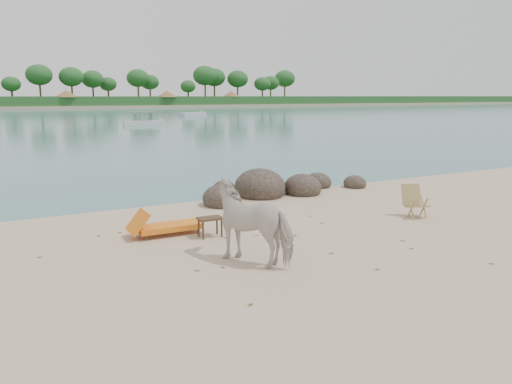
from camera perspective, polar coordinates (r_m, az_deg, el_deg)
water at (r=98.24m, az=-26.16°, el=7.95°), size 400.00×400.00×0.00m
boulders at (r=16.31m, az=1.78°, el=0.35°), size 6.34×2.91×1.21m
cow at (r=9.75m, az=-0.10°, el=-3.55°), size 1.68×2.02×1.56m
side_table at (r=11.52m, az=-5.26°, el=-4.17°), size 0.57×0.38×0.45m
lounge_chair at (r=11.82m, az=-9.89°, el=-3.65°), size 1.85×0.68×0.55m
deck_chair at (r=13.92m, az=18.02°, el=-1.17°), size 0.73×0.76×0.86m
boat_mid at (r=58.85m, az=-12.81°, el=8.71°), size 5.01×1.47×2.42m
boat_far at (r=82.82m, az=-7.24°, el=8.87°), size 6.14×4.18×0.72m
dead_leaves at (r=11.00m, az=1.38°, el=-6.06°), size 7.74×5.87×0.00m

